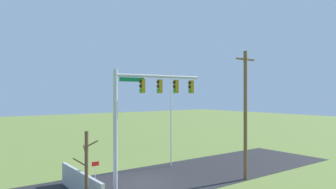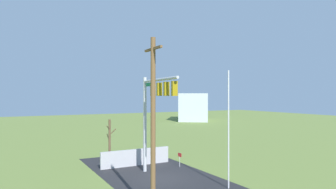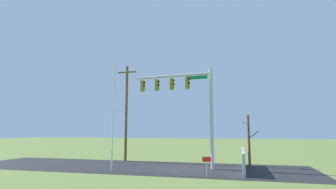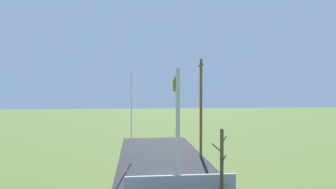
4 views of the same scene
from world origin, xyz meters
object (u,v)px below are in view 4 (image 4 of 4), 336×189
Objects in this scene: utility_pole at (201,106)px; bare_tree at (222,165)px; signal_mast at (177,101)px; flagpole at (131,117)px; open_sign at (126,175)px.

bare_tree is at bearing -6.53° from utility_pole.
bare_tree is at bearing 22.10° from signal_mast.
signal_mast is 7.49m from utility_pole.
flagpole reaches higher than signal_mast.
flagpole is 6.55× the size of open_sign.
bare_tree is (9.64, 5.24, -1.85)m from flagpole.
utility_pole is at bearing 173.47° from bare_tree.
flagpole is at bearing -74.45° from utility_pole.
signal_mast is 1.86× the size of bare_tree.
flagpole is 6.85m from utility_pole.
utility_pole reaches higher than open_sign.
signal_mast is 0.97× the size of flagpole.
flagpole is 7.48m from open_sign.
flagpole is 11.12m from bare_tree.
signal_mast is 6.11m from flagpole.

